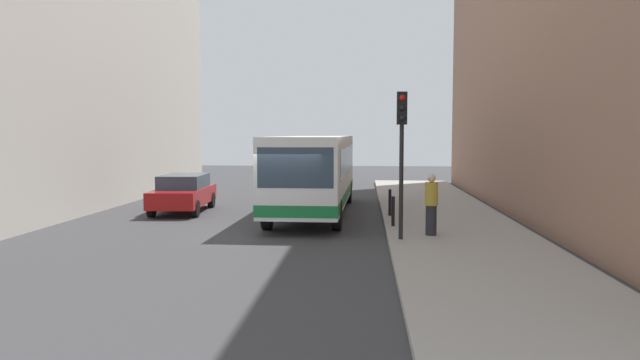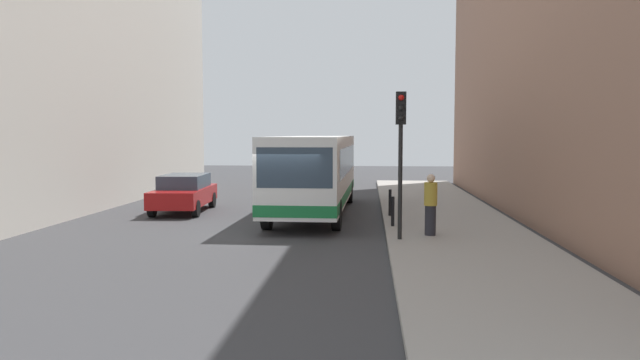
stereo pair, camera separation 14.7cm
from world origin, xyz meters
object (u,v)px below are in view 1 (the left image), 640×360
car_beside_bus (183,192)px  bollard_mid (390,202)px  traffic_light (402,137)px  bus (315,169)px  bollard_near (393,211)px  pedestrian_near_signal (431,205)px

car_beside_bus → bollard_mid: (8.08, -1.56, -0.16)m
traffic_light → bollard_mid: traffic_light is taller
bus → car_beside_bus: bearing=-0.6°
bollard_near → bollard_mid: (0.00, 2.49, 0.00)m
bus → bollard_mid: bus is taller
traffic_light → bollard_mid: 5.44m
traffic_light → pedestrian_near_signal: bearing=38.9°
bollard_mid → bus: bearing=153.7°
traffic_light → bollard_near: bearing=92.4°
traffic_light → bus: bearing=115.0°
car_beside_bus → bollard_mid: bearing=165.8°
bollard_near → pedestrian_near_signal: size_ratio=0.53×
bus → bollard_near: size_ratio=11.65×
bus → car_beside_bus: bus is taller
bus → bollard_mid: 3.35m
pedestrian_near_signal → bus: bearing=11.3°
traffic_light → bollard_mid: bearing=91.2°
traffic_light → bollard_mid: (-0.10, 4.89, -2.38)m
traffic_light → bollard_near: traffic_light is taller
bollard_mid → pedestrian_near_signal: 4.30m
car_beside_bus → traffic_light: size_ratio=1.10×
car_beside_bus → bollard_near: car_beside_bus is taller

